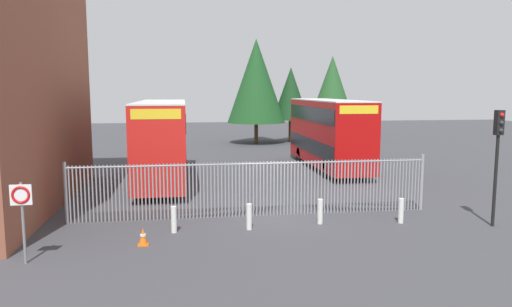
{
  "coord_description": "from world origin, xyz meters",
  "views": [
    {
      "loc": [
        -3.38,
        -18.65,
        5.0
      ],
      "look_at": [
        0.0,
        4.0,
        2.0
      ],
      "focal_mm": 33.81,
      "sensor_mm": 36.0,
      "label": 1
    }
  ],
  "objects_px": {
    "bollard_center_front": "(249,217)",
    "traffic_cone_by_gate": "(143,237)",
    "double_decker_bus_near_gate": "(162,138)",
    "bollard_near_left": "(174,219)",
    "bollard_near_right": "(320,211)",
    "bollard_far_right": "(401,211)",
    "traffic_light_kerbside": "(498,146)",
    "double_decker_bus_behind_fence_left": "(328,131)",
    "speed_limit_sign_post": "(22,204)"
  },
  "relations": [
    {
      "from": "bollard_center_front",
      "to": "traffic_cone_by_gate",
      "type": "height_order",
      "value": "bollard_center_front"
    },
    {
      "from": "double_decker_bus_near_gate",
      "to": "bollard_near_left",
      "type": "height_order",
      "value": "double_decker_bus_near_gate"
    },
    {
      "from": "bollard_near_right",
      "to": "bollard_far_right",
      "type": "height_order",
      "value": "same"
    },
    {
      "from": "bollard_center_front",
      "to": "bollard_far_right",
      "type": "distance_m",
      "value": 5.82
    },
    {
      "from": "bollard_center_front",
      "to": "bollard_far_right",
      "type": "xyz_separation_m",
      "value": [
        5.82,
        0.03,
        0.0
      ]
    },
    {
      "from": "bollard_center_front",
      "to": "bollard_far_right",
      "type": "bearing_deg",
      "value": 0.28
    },
    {
      "from": "traffic_cone_by_gate",
      "to": "traffic_light_kerbside",
      "type": "relative_size",
      "value": 0.14
    },
    {
      "from": "bollard_near_left",
      "to": "bollard_far_right",
      "type": "distance_m",
      "value": 8.5
    },
    {
      "from": "double_decker_bus_behind_fence_left",
      "to": "traffic_light_kerbside",
      "type": "xyz_separation_m",
      "value": [
        2.16,
        -13.82,
        0.56
      ]
    },
    {
      "from": "traffic_light_kerbside",
      "to": "speed_limit_sign_post",
      "type": "bearing_deg",
      "value": -174.25
    },
    {
      "from": "double_decker_bus_behind_fence_left",
      "to": "speed_limit_sign_post",
      "type": "xyz_separation_m",
      "value": [
        -13.76,
        -15.42,
        -0.65
      ]
    },
    {
      "from": "double_decker_bus_behind_fence_left",
      "to": "traffic_cone_by_gate",
      "type": "height_order",
      "value": "double_decker_bus_behind_fence_left"
    },
    {
      "from": "double_decker_bus_near_gate",
      "to": "bollard_near_right",
      "type": "relative_size",
      "value": 11.38
    },
    {
      "from": "double_decker_bus_behind_fence_left",
      "to": "bollard_far_right",
      "type": "height_order",
      "value": "double_decker_bus_behind_fence_left"
    },
    {
      "from": "double_decker_bus_near_gate",
      "to": "bollard_center_front",
      "type": "height_order",
      "value": "double_decker_bus_near_gate"
    },
    {
      "from": "double_decker_bus_near_gate",
      "to": "speed_limit_sign_post",
      "type": "relative_size",
      "value": 4.5
    },
    {
      "from": "bollard_near_left",
      "to": "bollard_far_right",
      "type": "relative_size",
      "value": 1.0
    },
    {
      "from": "double_decker_bus_behind_fence_left",
      "to": "traffic_cone_by_gate",
      "type": "xyz_separation_m",
      "value": [
        -10.5,
        -14.19,
        -2.13
      ]
    },
    {
      "from": "bollard_near_left",
      "to": "speed_limit_sign_post",
      "type": "distance_m",
      "value": 5.08
    },
    {
      "from": "double_decker_bus_behind_fence_left",
      "to": "bollard_near_left",
      "type": "xyz_separation_m",
      "value": [
        -9.54,
        -12.89,
        -1.95
      ]
    },
    {
      "from": "bollard_far_right",
      "to": "bollard_near_left",
      "type": "bearing_deg",
      "value": 179.97
    },
    {
      "from": "bollard_center_front",
      "to": "traffic_cone_by_gate",
      "type": "xyz_separation_m",
      "value": [
        -3.65,
        -1.26,
        -0.19
      ]
    },
    {
      "from": "bollard_near_left",
      "to": "double_decker_bus_behind_fence_left",
      "type": "bearing_deg",
      "value": 53.5
    },
    {
      "from": "bollard_near_right",
      "to": "traffic_light_kerbside",
      "type": "xyz_separation_m",
      "value": [
        6.26,
        -1.26,
        2.51
      ]
    },
    {
      "from": "bollard_near_left",
      "to": "speed_limit_sign_post",
      "type": "bearing_deg",
      "value": -149.09
    },
    {
      "from": "double_decker_bus_behind_fence_left",
      "to": "traffic_light_kerbside",
      "type": "height_order",
      "value": "double_decker_bus_behind_fence_left"
    },
    {
      "from": "double_decker_bus_behind_fence_left",
      "to": "double_decker_bus_near_gate",
      "type": "bearing_deg",
      "value": -162.2
    },
    {
      "from": "traffic_cone_by_gate",
      "to": "speed_limit_sign_post",
      "type": "relative_size",
      "value": 0.25
    },
    {
      "from": "double_decker_bus_behind_fence_left",
      "to": "bollard_center_front",
      "type": "distance_m",
      "value": 14.76
    },
    {
      "from": "bollard_near_right",
      "to": "speed_limit_sign_post",
      "type": "bearing_deg",
      "value": -163.5
    },
    {
      "from": "double_decker_bus_near_gate",
      "to": "double_decker_bus_behind_fence_left",
      "type": "relative_size",
      "value": 1.0
    },
    {
      "from": "double_decker_bus_near_gate",
      "to": "traffic_light_kerbside",
      "type": "xyz_separation_m",
      "value": [
        12.46,
        -10.51,
        0.56
      ]
    },
    {
      "from": "bollard_center_front",
      "to": "speed_limit_sign_post",
      "type": "relative_size",
      "value": 0.4
    },
    {
      "from": "double_decker_bus_behind_fence_left",
      "to": "speed_limit_sign_post",
      "type": "height_order",
      "value": "double_decker_bus_behind_fence_left"
    },
    {
      "from": "bollard_far_right",
      "to": "traffic_light_kerbside",
      "type": "height_order",
      "value": "traffic_light_kerbside"
    },
    {
      "from": "traffic_cone_by_gate",
      "to": "speed_limit_sign_post",
      "type": "distance_m",
      "value": 3.78
    },
    {
      "from": "speed_limit_sign_post",
      "to": "traffic_light_kerbside",
      "type": "bearing_deg",
      "value": 5.75
    },
    {
      "from": "traffic_light_kerbside",
      "to": "bollard_far_right",
      "type": "bearing_deg",
      "value": 163.93
    },
    {
      "from": "speed_limit_sign_post",
      "to": "double_decker_bus_behind_fence_left",
      "type": "bearing_deg",
      "value": 48.26
    },
    {
      "from": "bollard_near_left",
      "to": "bollard_near_right",
      "type": "bearing_deg",
      "value": 3.52
    },
    {
      "from": "bollard_center_front",
      "to": "bollard_near_left",
      "type": "bearing_deg",
      "value": 179.31
    },
    {
      "from": "double_decker_bus_near_gate",
      "to": "bollard_center_front",
      "type": "xyz_separation_m",
      "value": [
        3.45,
        -9.62,
        -1.95
      ]
    },
    {
      "from": "bollard_far_right",
      "to": "traffic_light_kerbside",
      "type": "relative_size",
      "value": 0.22
    },
    {
      "from": "double_decker_bus_near_gate",
      "to": "speed_limit_sign_post",
      "type": "height_order",
      "value": "double_decker_bus_near_gate"
    },
    {
      "from": "traffic_light_kerbside",
      "to": "double_decker_bus_behind_fence_left",
      "type": "bearing_deg",
      "value": 98.87
    },
    {
      "from": "traffic_cone_by_gate",
      "to": "traffic_light_kerbside",
      "type": "height_order",
      "value": "traffic_light_kerbside"
    },
    {
      "from": "double_decker_bus_behind_fence_left",
      "to": "traffic_cone_by_gate",
      "type": "bearing_deg",
      "value": -126.52
    },
    {
      "from": "bollard_near_right",
      "to": "speed_limit_sign_post",
      "type": "relative_size",
      "value": 0.4
    },
    {
      "from": "double_decker_bus_behind_fence_left",
      "to": "traffic_light_kerbside",
      "type": "relative_size",
      "value": 2.51
    },
    {
      "from": "bollard_center_front",
      "to": "bollard_near_right",
      "type": "xyz_separation_m",
      "value": [
        2.75,
        0.37,
        0.0
      ]
    }
  ]
}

